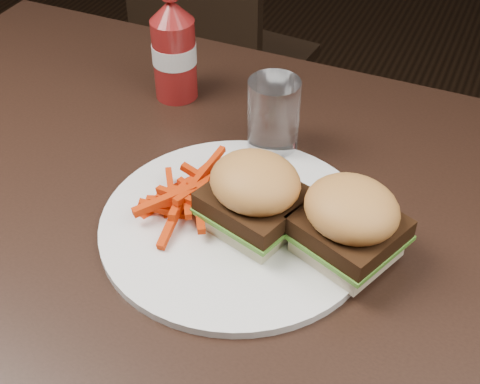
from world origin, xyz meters
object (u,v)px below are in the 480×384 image
at_px(chair_far, 229,63).
at_px(tumbler, 273,117).
at_px(plate, 237,225).
at_px(dining_table, 210,220).
at_px(ketchup_bottle, 175,61).

distance_m(chair_far, tumbler, 0.89).
distance_m(plate, tumbler, 0.17).
bearing_deg(dining_table, tumbler, 79.72).
xyz_separation_m(chair_far, plate, (0.41, -0.87, 0.33)).
xyz_separation_m(dining_table, tumbler, (0.03, 0.14, 0.08)).
height_order(dining_table, ketchup_bottle, ketchup_bottle).
distance_m(chair_far, ketchup_bottle, 0.76).
xyz_separation_m(dining_table, ketchup_bottle, (-0.16, 0.22, 0.08)).
distance_m(plate, ketchup_bottle, 0.32).
bearing_deg(plate, dining_table, 157.01).
xyz_separation_m(dining_table, plate, (0.05, -0.02, 0.03)).
height_order(dining_table, plate, plate).
height_order(dining_table, tumbler, tumbler).
relative_size(plate, tumbler, 3.03).
relative_size(dining_table, ketchup_bottle, 9.18).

